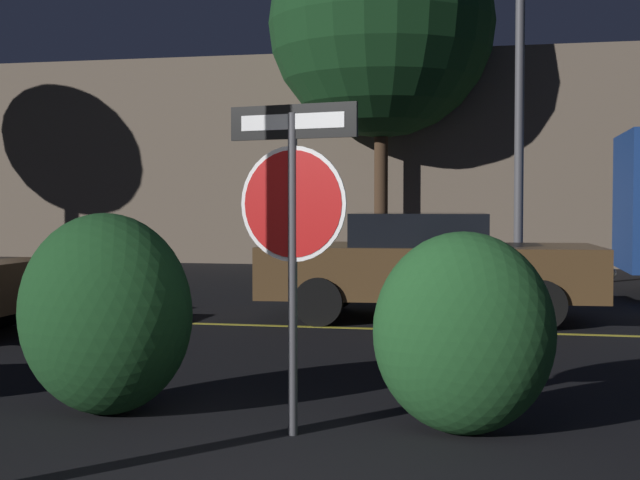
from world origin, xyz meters
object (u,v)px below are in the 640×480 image
object	(u,v)px
stop_sign	(293,203)
hedge_bush_1	(105,314)
street_lamp	(520,33)
tree_0	(381,25)
hedge_bush_2	(463,333)
passing_car_2	(427,264)

from	to	relation	value
stop_sign	hedge_bush_1	xyz separation A→B (m)	(-1.44, 0.29, -0.79)
stop_sign	street_lamp	xyz separation A→B (m)	(1.55, 10.27, 2.94)
hedge_bush_1	tree_0	xyz separation A→B (m)	(-0.09, 14.84, 4.94)
hedge_bush_2	street_lamp	world-z (taller)	street_lamp
stop_sign	passing_car_2	bearing A→B (deg)	99.07
hedge_bush_1	passing_car_2	size ratio (longest dim) A/B	0.32
hedge_bush_1	street_lamp	distance (m)	11.06
stop_sign	hedge_bush_2	distance (m)	1.39
stop_sign	street_lamp	distance (m)	10.79
stop_sign	hedge_bush_2	world-z (taller)	stop_sign
hedge_bush_1	hedge_bush_2	bearing A→B (deg)	-1.10
hedge_bush_2	street_lamp	bearing A→B (deg)	87.28
hedge_bush_1	passing_car_2	distance (m)	6.09
stop_sign	hedge_bush_2	size ratio (longest dim) A/B	1.62
passing_car_2	tree_0	size ratio (longest dim) A/B	0.54
tree_0	stop_sign	bearing A→B (deg)	-84.24
hedge_bush_2	passing_car_2	xyz separation A→B (m)	(-0.74, 5.87, 0.05)
passing_car_2	tree_0	world-z (taller)	tree_0
stop_sign	tree_0	distance (m)	15.76
hedge_bush_2	street_lamp	distance (m)	10.73
stop_sign	passing_car_2	size ratio (longest dim) A/B	0.47
stop_sign	passing_car_2	distance (m)	6.17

